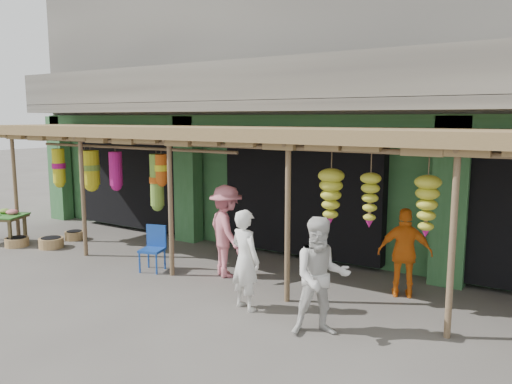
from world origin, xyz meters
The scene contains 11 objects.
ground centered at (0.00, 0.00, 0.00)m, with size 80.00×80.00×0.00m, color #514C47.
building centered at (0.00, 4.87, 3.37)m, with size 16.40×6.80×7.00m.
awning centered at (-0.12, 0.80, 2.58)m, with size 14.00×2.70×2.79m.
blue_chair centered at (-2.02, -0.14, 0.49)m, with size 0.52×0.53×0.88m.
basket_left centered at (-5.22, -0.20, 0.11)m, with size 0.55×0.55×0.23m, color olive.
basket_mid centered at (-6.01, -0.55, 0.10)m, with size 0.53×0.53×0.20m, color #966443.
basket_right centered at (-5.42, 0.59, 0.10)m, with size 0.45×0.45×0.21m, color #AA744F.
person_front centered at (0.61, -0.83, 0.79)m, with size 0.58×0.38×1.58m, color white.
person_right centered at (2.00, -1.05, 0.82)m, with size 0.80×0.62×1.65m, color silver.
person_vendor centered at (2.53, 1.05, 0.75)m, with size 0.88×0.37×1.50m, color orange.
person_shopper centered at (-0.61, 0.34, 0.86)m, with size 1.12×0.64×1.73m, color #D4707D.
Camera 1 is at (4.80, -7.01, 2.97)m, focal length 35.00 mm.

